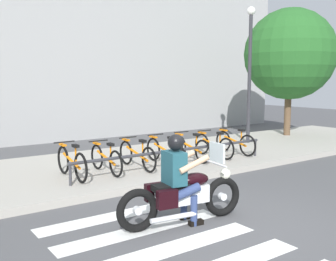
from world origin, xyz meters
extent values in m
plane|color=#4C4C4F|center=(0.00, 0.00, 0.00)|extent=(48.00, 48.00, 0.00)
cube|color=#A8A399|center=(0.00, 4.76, 0.07)|extent=(24.00, 4.40, 0.15)
cube|color=white|center=(-1.18, 0.00, 0.00)|extent=(2.80, 0.40, 0.01)
cube|color=white|center=(-1.18, 0.80, 0.00)|extent=(2.80, 0.40, 0.01)
cube|color=white|center=(-1.18, 1.60, 0.00)|extent=(2.80, 0.40, 0.01)
torus|color=black|center=(0.27, 0.56, 0.34)|extent=(0.69, 0.21, 0.67)
cylinder|color=silver|center=(0.27, 0.56, 0.34)|extent=(0.13, 0.12, 0.12)
torus|color=black|center=(-1.27, 0.78, 0.34)|extent=(0.69, 0.21, 0.67)
cylinder|color=silver|center=(-1.27, 0.78, 0.34)|extent=(0.13, 0.12, 0.12)
cube|color=silver|center=(-0.50, 0.67, 0.48)|extent=(0.88, 0.40, 0.28)
ellipsoid|color=black|center=(-0.29, 0.64, 0.70)|extent=(0.55, 0.35, 0.22)
cube|color=black|center=(-0.71, 0.70, 0.63)|extent=(0.59, 0.35, 0.10)
cube|color=black|center=(-0.85, 0.94, 0.52)|extent=(0.33, 0.16, 0.28)
cube|color=black|center=(-0.91, 0.50, 0.52)|extent=(0.33, 0.16, 0.28)
cylinder|color=silver|center=(0.11, 0.58, 0.92)|extent=(0.12, 0.62, 0.03)
sphere|color=white|center=(0.32, 0.55, 0.72)|extent=(0.18, 0.18, 0.18)
cube|color=silver|center=(0.15, 0.58, 1.10)|extent=(0.09, 0.40, 0.32)
cylinder|color=silver|center=(-0.78, 0.53, 0.20)|extent=(0.77, 0.19, 0.08)
cube|color=#1E4C59|center=(-0.65, 0.69, 0.93)|extent=(0.31, 0.43, 0.52)
sphere|color=black|center=(-0.62, 0.68, 1.33)|extent=(0.26, 0.26, 0.26)
cylinder|color=tan|center=(-0.39, 0.88, 1.01)|extent=(0.53, 0.16, 0.26)
cylinder|color=tan|center=(-0.45, 0.44, 1.01)|extent=(0.53, 0.16, 0.26)
cylinder|color=navy|center=(-0.48, 0.83, 0.57)|extent=(0.46, 0.20, 0.24)
cylinder|color=navy|center=(-0.36, 0.81, 0.24)|extent=(0.11, 0.11, 0.49)
cube|color=black|center=(-0.32, 0.80, 0.04)|extent=(0.25, 0.13, 0.08)
cylinder|color=navy|center=(-0.52, 0.51, 0.57)|extent=(0.46, 0.20, 0.24)
cylinder|color=navy|center=(-0.40, 0.49, 0.24)|extent=(0.11, 0.11, 0.49)
cube|color=black|center=(-0.36, 0.49, 0.04)|extent=(0.25, 0.13, 0.08)
torus|color=black|center=(-1.06, 4.41, 0.48)|extent=(0.05, 0.64, 0.64)
torus|color=black|center=(-1.06, 3.41, 0.48)|extent=(0.05, 0.64, 0.64)
cylinder|color=orange|center=(-1.06, 3.91, 0.54)|extent=(0.06, 0.89, 0.25)
cylinder|color=orange|center=(-1.06, 3.66, 0.71)|extent=(0.04, 0.04, 0.39)
cube|color=black|center=(-1.06, 3.66, 0.90)|extent=(0.10, 0.20, 0.06)
cylinder|color=black|center=(-1.06, 4.31, 0.90)|extent=(0.48, 0.03, 0.03)
cube|color=orange|center=(-1.06, 4.41, 0.83)|extent=(0.08, 0.28, 0.04)
torus|color=black|center=(-0.23, 4.39, 0.46)|extent=(0.05, 0.60, 0.60)
torus|color=black|center=(-0.23, 3.43, 0.46)|extent=(0.05, 0.60, 0.60)
cylinder|color=orange|center=(-0.23, 3.91, 0.52)|extent=(0.06, 0.86, 0.24)
cylinder|color=orange|center=(-0.23, 3.67, 0.67)|extent=(0.04, 0.04, 0.37)
cube|color=black|center=(-0.23, 3.67, 0.86)|extent=(0.10, 0.20, 0.06)
cylinder|color=black|center=(-0.23, 4.30, 0.86)|extent=(0.48, 0.03, 0.03)
cube|color=orange|center=(-0.23, 4.39, 0.78)|extent=(0.08, 0.28, 0.04)
torus|color=black|center=(0.59, 4.45, 0.46)|extent=(0.05, 0.61, 0.61)
torus|color=black|center=(0.60, 3.37, 0.46)|extent=(0.05, 0.61, 0.61)
cylinder|color=orange|center=(0.59, 3.91, 0.52)|extent=(0.06, 0.96, 0.26)
cylinder|color=orange|center=(0.59, 3.64, 0.68)|extent=(0.04, 0.04, 0.37)
cube|color=black|center=(0.59, 3.64, 0.86)|extent=(0.10, 0.20, 0.06)
cylinder|color=black|center=(0.59, 4.34, 0.86)|extent=(0.48, 0.03, 0.03)
cube|color=orange|center=(0.59, 4.45, 0.79)|extent=(0.08, 0.28, 0.04)
torus|color=black|center=(1.42, 4.45, 0.46)|extent=(0.05, 0.61, 0.61)
torus|color=black|center=(1.42, 3.37, 0.46)|extent=(0.05, 0.61, 0.61)
cylinder|color=orange|center=(1.42, 3.91, 0.52)|extent=(0.06, 0.96, 0.26)
cylinder|color=orange|center=(1.42, 3.64, 0.68)|extent=(0.04, 0.04, 0.37)
cube|color=black|center=(1.42, 3.64, 0.87)|extent=(0.10, 0.20, 0.06)
cylinder|color=black|center=(1.42, 4.34, 0.87)|extent=(0.48, 0.03, 0.03)
cube|color=orange|center=(1.42, 4.45, 0.79)|extent=(0.08, 0.28, 0.04)
torus|color=black|center=(2.25, 4.41, 0.47)|extent=(0.05, 0.62, 0.62)
torus|color=black|center=(2.25, 3.41, 0.47)|extent=(0.05, 0.62, 0.62)
cylinder|color=orange|center=(2.25, 3.91, 0.53)|extent=(0.06, 0.90, 0.25)
cylinder|color=orange|center=(2.25, 3.66, 0.69)|extent=(0.04, 0.04, 0.38)
cube|color=black|center=(2.25, 3.66, 0.88)|extent=(0.10, 0.20, 0.06)
cylinder|color=black|center=(2.25, 4.31, 0.88)|extent=(0.48, 0.03, 0.03)
cube|color=orange|center=(2.25, 4.41, 0.80)|extent=(0.08, 0.28, 0.04)
torus|color=black|center=(3.07, 4.41, 0.46)|extent=(0.05, 0.60, 0.60)
torus|color=black|center=(3.07, 3.41, 0.46)|extent=(0.05, 0.60, 0.60)
cylinder|color=orange|center=(3.07, 3.91, 0.52)|extent=(0.06, 0.90, 0.25)
cylinder|color=orange|center=(3.07, 3.66, 0.67)|extent=(0.04, 0.04, 0.37)
cube|color=black|center=(3.07, 3.66, 0.85)|extent=(0.10, 0.20, 0.06)
cylinder|color=black|center=(3.07, 4.31, 0.85)|extent=(0.48, 0.03, 0.03)
cube|color=orange|center=(3.07, 4.41, 0.78)|extent=(0.08, 0.28, 0.04)
torus|color=black|center=(3.90, 4.40, 0.46)|extent=(0.05, 0.62, 0.61)
torus|color=black|center=(3.90, 3.42, 0.46)|extent=(0.05, 0.62, 0.61)
cylinder|color=orange|center=(3.90, 3.91, 0.53)|extent=(0.06, 0.88, 0.24)
cylinder|color=orange|center=(3.90, 3.67, 0.68)|extent=(0.04, 0.04, 0.38)
cube|color=black|center=(3.90, 3.67, 0.87)|extent=(0.10, 0.20, 0.06)
cylinder|color=black|center=(3.90, 4.30, 0.87)|extent=(0.48, 0.03, 0.03)
cube|color=orange|center=(3.90, 4.40, 0.80)|extent=(0.08, 0.28, 0.04)
cylinder|color=#333338|center=(1.42, 3.36, 0.60)|extent=(5.56, 0.07, 0.07)
cylinder|color=#333338|center=(-1.31, 3.36, 0.38)|extent=(0.06, 0.06, 0.45)
cylinder|color=#333338|center=(4.15, 3.36, 0.38)|extent=(0.06, 0.06, 0.45)
cylinder|color=#2D2D33|center=(5.76, 5.16, 2.21)|extent=(0.12, 0.12, 4.42)
sphere|color=white|center=(5.76, 5.16, 4.54)|extent=(0.28, 0.28, 0.28)
cylinder|color=brown|center=(8.36, 5.56, 1.02)|extent=(0.25, 0.25, 2.05)
sphere|color=#235B23|center=(8.36, 5.56, 3.25)|extent=(3.44, 3.44, 3.44)
cube|color=#9C9C9C|center=(0.00, 10.46, 4.85)|extent=(24.00, 1.20, 9.69)
camera|label=1|loc=(-4.20, -4.16, 2.29)|focal=42.11mm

